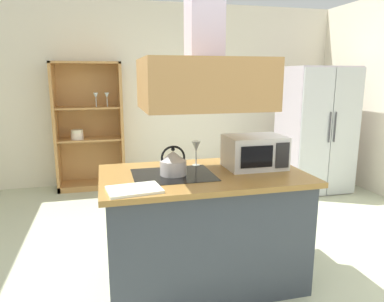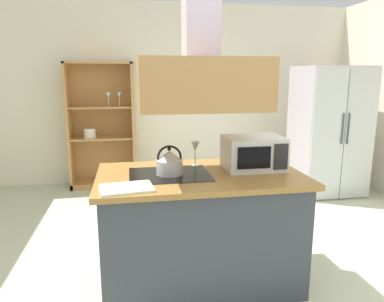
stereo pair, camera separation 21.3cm
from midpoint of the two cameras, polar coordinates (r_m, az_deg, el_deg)
name	(u,v)px [view 1 (the left image)]	position (r m, az deg, el deg)	size (l,w,h in m)	color
ground_plane	(205,278)	(3.11, 0.07, -19.64)	(7.80, 7.80, 0.00)	beige
wall_back	(152,94)	(5.61, -7.56, 9.01)	(6.00, 0.12, 2.70)	#EFE5CC
kitchen_island	(203,227)	(2.88, -0.43, -12.16)	(1.55, 0.92, 0.90)	#373E48
range_hood	(204,66)	(2.63, -0.47, 13.46)	(0.90, 0.70, 1.31)	#B4824B
refrigerator	(315,130)	(5.33, 18.06, 3.28)	(0.90, 0.78, 1.76)	#C0B6C5
dish_cabinet	(90,133)	(5.42, -17.18, 2.73)	(0.95, 0.40, 1.82)	#BB8548
kettle	(173,163)	(2.66, -5.33, -1.92)	(0.20, 0.20, 0.22)	#BEB9BD
cutting_board	(134,190)	(2.36, -11.82, -6.09)	(0.34, 0.24, 0.02)	white
microwave	(254,152)	(2.88, 7.90, -0.15)	(0.46, 0.35, 0.26)	silver
wine_glass_on_counter	(196,148)	(2.91, -1.43, 0.55)	(0.08, 0.08, 0.21)	silver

